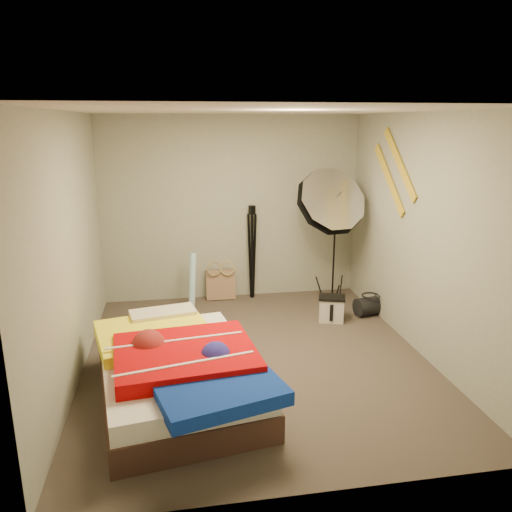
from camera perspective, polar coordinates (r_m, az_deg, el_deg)
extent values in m
plane|color=#4E4239|center=(5.34, 0.03, -11.63)|extent=(4.00, 4.00, 0.00)
plane|color=silver|center=(4.77, 0.03, 16.30)|extent=(4.00, 4.00, 0.00)
plane|color=#9BA191|center=(6.84, -2.81, 5.41)|extent=(3.50, 0.00, 3.50)
plane|color=#9BA191|center=(3.04, 6.45, -7.22)|extent=(3.50, 0.00, 3.50)
plane|color=#9BA191|center=(4.93, -20.47, 0.64)|extent=(0.00, 4.00, 4.00)
plane|color=#9BA191|center=(5.47, 18.43, 2.18)|extent=(0.00, 4.00, 4.00)
cube|color=tan|center=(6.98, -4.05, -3.29)|extent=(0.41, 0.19, 0.42)
cylinder|color=#55BADF|center=(6.60, -7.29, -2.92)|extent=(0.16, 0.23, 0.75)
cube|color=beige|center=(6.28, 8.62, -6.07)|extent=(0.35, 0.29, 0.30)
cylinder|color=black|center=(6.58, 12.93, -5.58)|extent=(0.43, 0.31, 0.24)
cube|color=gold|center=(5.89, 16.09, 10.14)|extent=(0.02, 0.91, 0.78)
cube|color=gold|center=(6.13, 14.95, 8.51)|extent=(0.02, 0.91, 0.78)
cube|color=#442B23|center=(4.65, -8.84, -14.44)|extent=(1.58, 2.04, 0.24)
cube|color=white|center=(4.55, -8.94, -12.21)|extent=(1.53, 1.99, 0.17)
cube|color=#FFFD2B|center=(4.86, -11.52, -8.95)|extent=(1.20, 1.10, 0.13)
cube|color=#C3070A|center=(4.38, -8.08, -11.32)|extent=(1.27, 1.10, 0.15)
cube|color=#0F32A5|center=(3.94, -4.40, -14.89)|extent=(1.09, 0.96, 0.11)
cube|color=pink|center=(5.20, -10.57, -6.81)|extent=(0.69, 0.42, 0.13)
cylinder|color=black|center=(6.80, 8.91, 0.79)|extent=(0.02, 0.02, 1.48)
cube|color=black|center=(6.66, 9.16, 6.60)|extent=(0.06, 0.06, 0.09)
cone|color=silver|center=(6.49, 8.36, 6.00)|extent=(1.09, 0.74, 1.09)
cylinder|color=black|center=(6.90, -0.45, -0.07)|extent=(0.05, 0.05, 1.19)
cube|color=black|center=(6.76, -0.46, 5.29)|extent=(0.09, 0.09, 0.12)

